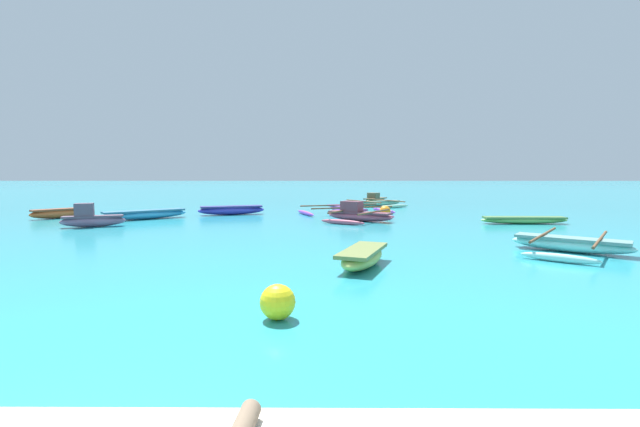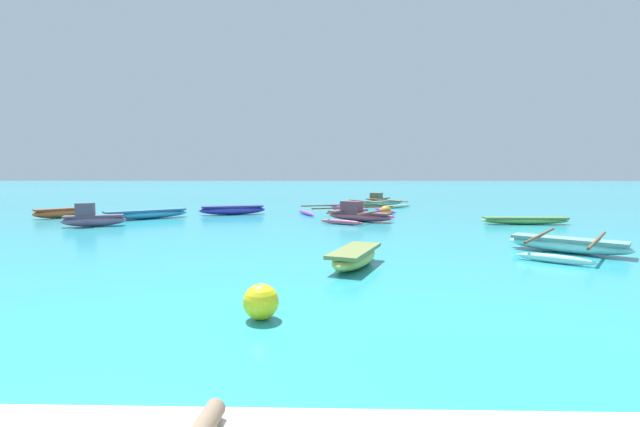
# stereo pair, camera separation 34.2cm
# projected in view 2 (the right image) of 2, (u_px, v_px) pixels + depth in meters

# --- Properties ---
(moored_boat_0) EXTENTS (2.03, 2.54, 0.72)m
(moored_boat_0) POSITION_uv_depth(u_px,v_px,m) (378.00, 199.00, 30.24)
(moored_boat_0) COLOR #8E8556
(moored_boat_0) RESTS_ON ground_plane
(moored_boat_1) EXTENTS (5.17, 3.97, 0.41)m
(moored_boat_1) POSITION_uv_depth(u_px,v_px,m) (347.00, 210.00, 22.06)
(moored_boat_1) COLOR purple
(moored_boat_1) RESTS_ON ground_plane
(moored_boat_2) EXTENTS (3.44, 3.83, 0.85)m
(moored_boat_2) POSITION_uv_depth(u_px,v_px,m) (358.00, 215.00, 18.62)
(moored_boat_2) COLOR #B54F68
(moored_boat_2) RESTS_ON ground_plane
(moored_boat_3) EXTENTS (3.34, 1.66, 0.45)m
(moored_boat_3) POSITION_uv_depth(u_px,v_px,m) (233.00, 210.00, 21.52)
(moored_boat_3) COLOR #3E3ABA
(moored_boat_3) RESTS_ON ground_plane
(moored_boat_4) EXTENTS (4.01, 4.44, 0.37)m
(moored_boat_4) POSITION_uv_depth(u_px,v_px,m) (377.00, 203.00, 27.10)
(moored_boat_4) COLOR #97D0AF
(moored_boat_4) RESTS_ON ground_plane
(moored_boat_5) EXTENTS (1.45, 2.33, 0.40)m
(moored_boat_5) POSITION_uv_depth(u_px,v_px,m) (355.00, 257.00, 9.47)
(moored_boat_5) COLOR #B1CA5B
(moored_boat_5) RESTS_ON ground_plane
(moored_boat_6) EXTENTS (3.42, 2.97, 0.42)m
(moored_boat_6) POSITION_uv_depth(u_px,v_px,m) (146.00, 214.00, 19.49)
(moored_boat_6) COLOR #3BA0D7
(moored_boat_6) RESTS_ON ground_plane
(moored_boat_7) EXTENTS (3.56, 0.63, 0.29)m
(moored_boat_7) POSITION_uv_depth(u_px,v_px,m) (525.00, 220.00, 17.44)
(moored_boat_7) COLOR #79C65F
(moored_boat_7) RESTS_ON ground_plane
(moored_boat_8) EXTENTS (1.97, 2.12, 0.45)m
(moored_boat_8) POSITION_uv_depth(u_px,v_px,m) (61.00, 213.00, 19.95)
(moored_boat_8) COLOR #DE5A29
(moored_boat_8) RESTS_ON ground_plane
(moored_boat_9) EXTENTS (2.33, 1.27, 0.93)m
(moored_boat_9) POSITION_uv_depth(u_px,v_px,m) (92.00, 218.00, 16.68)
(moored_boat_9) COLOR gray
(moored_boat_9) RESTS_ON ground_plane
(moored_boat_10) EXTENTS (3.51, 3.87, 0.44)m
(moored_boat_10) POSITION_uv_depth(u_px,v_px,m) (568.00, 245.00, 11.16)
(moored_boat_10) COLOR #9DEAE1
(moored_boat_10) RESTS_ON ground_plane
(mooring_buoy_0) EXTENTS (0.51, 0.51, 0.51)m
(mooring_buoy_0) POSITION_uv_depth(u_px,v_px,m) (261.00, 302.00, 6.04)
(mooring_buoy_0) COLOR yellow
(mooring_buoy_0) RESTS_ON ground_plane
(mooring_buoy_1) EXTENTS (0.54, 0.54, 0.54)m
(mooring_buoy_1) POSITION_uv_depth(u_px,v_px,m) (386.00, 211.00, 20.27)
(mooring_buoy_1) COLOR orange
(mooring_buoy_1) RESTS_ON ground_plane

